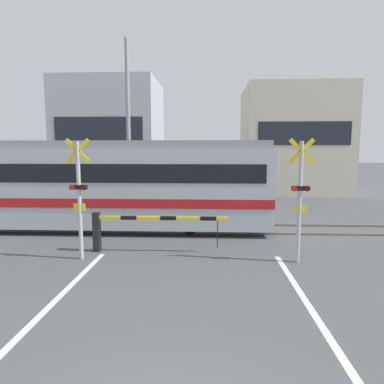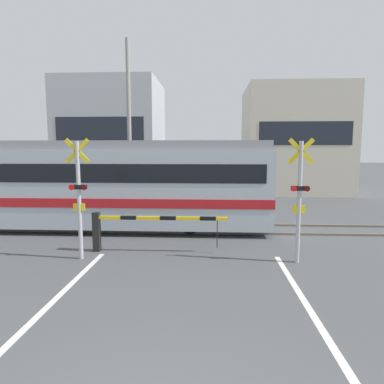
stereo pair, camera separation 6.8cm
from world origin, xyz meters
The scene contains 12 objects.
rail_track_near centered at (0.00, 9.21, 0.04)m, with size 50.00×0.10×0.08m.
rail_track_far centered at (0.00, 10.65, 0.04)m, with size 50.00×0.10×0.08m.
road_stripe_right centered at (2.51, 1.32, 0.00)m, with size 0.14×10.64×0.01m.
commuter_train centered at (-4.83, 9.93, 1.78)m, with size 15.26×2.80×3.33m.
crossing_barrier_near centered at (-1.75, 6.94, 0.80)m, with size 4.00×0.20×1.18m.
crossing_barrier_far centered at (1.75, 12.88, 0.80)m, with size 4.00×0.20×1.18m.
crossing_signal_left centered at (-2.96, 6.20, 1.83)m, with size 0.68×0.15×3.32m.
crossing_signal_right centered at (2.96, 6.20, 1.83)m, with size 0.68×0.15×3.32m.
pedestrian centered at (-0.35, 15.26, 0.95)m, with size 0.38×0.22×1.66m.
building_left_of_street centered at (-6.54, 22.22, 3.94)m, with size 6.86×6.21×7.88m.
building_right_of_street centered at (6.55, 22.22, 3.67)m, with size 6.87×6.21×7.35m.
utility_pole_streetside centered at (-3.71, 15.38, 4.38)m, with size 0.22×0.22×8.75m.
Camera 1 is at (0.55, -2.86, 3.02)m, focal length 32.00 mm.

